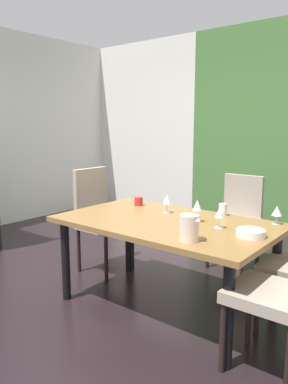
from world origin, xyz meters
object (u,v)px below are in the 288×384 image
chair_head_far (237,215)px  wine_glass_south (219,214)px  cup_left (139,201)px  wine_glass_east (197,206)px  chair_left_far (99,214)px  dining_table (166,230)px  chair_right_near (283,288)px  wine_glass_north (277,211)px  wine_glass_right (167,200)px  cup_near_shelf (223,210)px  pitcher_west (189,228)px  serving_bowl_center (251,233)px

chair_head_far → wine_glass_south: chair_head_far is taller
chair_head_far → cup_left: bearing=59.5°
wine_glass_east → chair_left_far: bearing=172.7°
dining_table → chair_right_near: 1.04m
dining_table → wine_glass_north: size_ratio=12.04×
chair_head_far → wine_glass_north: chair_head_far is taller
chair_right_near → wine_glass_north: (-0.29, 0.69, 0.28)m
wine_glass_north → wine_glass_east: 0.59m
cup_left → wine_glass_right: bearing=-11.7°
chair_right_near → chair_left_far: chair_left_far is taller
wine_glass_north → cup_near_shelf: 0.44m
wine_glass_south → wine_glass_right: wine_glass_right is taller
cup_near_shelf → pitcher_west: size_ratio=0.58×
wine_glass_right → chair_right_near: bearing=-22.7°
wine_glass_east → cup_near_shelf: 0.32m
dining_table → wine_glass_south: 0.47m
wine_glass_south → chair_left_far: bearing=171.6°
chair_head_far → serving_bowl_center: (0.65, -1.24, 0.20)m
chair_left_far → wine_glass_north: chair_left_far is taller
chair_left_far → cup_near_shelf: (1.28, 0.15, 0.20)m
chair_right_near → pitcher_west: chair_right_near is taller
chair_right_near → chair_left_far: 2.07m
wine_glass_right → serving_bowl_center: bearing=-14.7°
chair_right_near → cup_left: size_ratio=12.05×
dining_table → chair_head_far: (0.03, 1.23, -0.10)m
chair_head_far → serving_bowl_center: 1.41m
dining_table → cup_left: 0.61m
pitcher_west → wine_glass_north: bearing=69.3°
pitcher_west → chair_left_far: bearing=157.1°
chair_right_near → wine_glass_east: chair_right_near is taller
chair_left_far → serving_bowl_center: 1.73m
wine_glass_east → pitcher_west: 0.50m
chair_left_far → chair_head_far: (1.04, 0.97, -0.03)m
cup_left → cup_near_shelf: 0.80m
dining_table → wine_glass_right: wine_glass_right is taller
chair_left_far → wine_glass_east: bearing=82.7°
wine_glass_right → serving_bowl_center: (0.83, -0.22, -0.09)m
wine_glass_south → cup_left: wine_glass_south is taller
chair_head_far → wine_glass_right: 1.07m
wine_glass_south → chair_right_near: bearing=-28.9°
wine_glass_south → pitcher_west: 0.39m
wine_glass_north → wine_glass_south: 0.47m
dining_table → wine_glass_north: (0.71, 0.42, 0.18)m
serving_bowl_center → wine_glass_east: bearing=166.8°
serving_bowl_center → cup_left: (-1.21, 0.30, 0.01)m
serving_bowl_center → pitcher_west: pitcher_west is taller
wine_glass_east → wine_glass_north: bearing=32.3°
wine_glass_right → cup_left: 0.39m
pitcher_west → serving_bowl_center: bearing=51.3°
wine_glass_north → wine_glass_south: bearing=-127.3°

